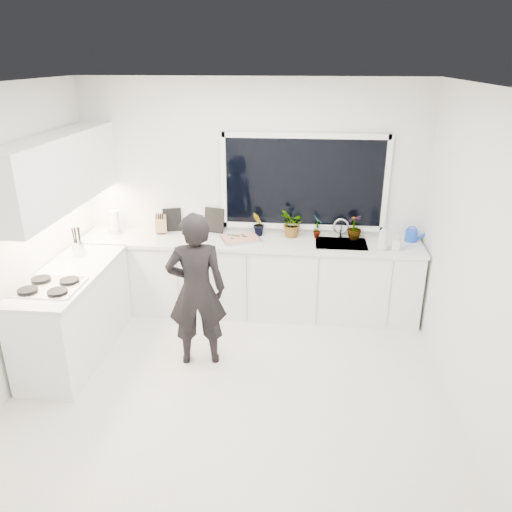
# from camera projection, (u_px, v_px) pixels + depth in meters

# --- Properties ---
(floor) EXTENTS (4.00, 3.50, 0.02)m
(floor) POSITION_uv_depth(u_px,v_px,m) (233.00, 383.00, 4.78)
(floor) COLOR beige
(floor) RESTS_ON ground
(wall_back) EXTENTS (4.00, 0.02, 2.70)m
(wall_back) POSITION_uv_depth(u_px,v_px,m) (252.00, 197.00, 5.89)
(wall_back) COLOR white
(wall_back) RESTS_ON ground
(wall_left) EXTENTS (0.02, 3.50, 2.70)m
(wall_left) POSITION_uv_depth(u_px,v_px,m) (8.00, 243.00, 4.46)
(wall_left) COLOR white
(wall_left) RESTS_ON ground
(wall_right) EXTENTS (0.02, 3.50, 2.70)m
(wall_right) POSITION_uv_depth(u_px,v_px,m) (473.00, 260.00, 4.08)
(wall_right) COLOR white
(wall_right) RESTS_ON ground
(ceiling) EXTENTS (4.00, 3.50, 0.02)m
(ceiling) POSITION_uv_depth(u_px,v_px,m) (226.00, 83.00, 3.76)
(ceiling) COLOR white
(ceiling) RESTS_ON wall_back
(window) EXTENTS (1.80, 0.02, 1.00)m
(window) POSITION_uv_depth(u_px,v_px,m) (304.00, 182.00, 5.73)
(window) COLOR black
(window) RESTS_ON wall_back
(base_cabinets_back) EXTENTS (3.92, 0.58, 0.88)m
(base_cabinets_back) POSITION_uv_depth(u_px,v_px,m) (250.00, 278.00, 5.95)
(base_cabinets_back) COLOR white
(base_cabinets_back) RESTS_ON floor
(base_cabinets_left) EXTENTS (0.58, 1.60, 0.88)m
(base_cabinets_left) POSITION_uv_depth(u_px,v_px,m) (75.00, 315.00, 5.09)
(base_cabinets_left) COLOR white
(base_cabinets_left) RESTS_ON floor
(countertop_back) EXTENTS (3.94, 0.62, 0.04)m
(countertop_back) POSITION_uv_depth(u_px,v_px,m) (249.00, 242.00, 5.76)
(countertop_back) COLOR silver
(countertop_back) RESTS_ON base_cabinets_back
(countertop_left) EXTENTS (0.62, 1.60, 0.04)m
(countertop_left) POSITION_uv_depth(u_px,v_px,m) (69.00, 274.00, 4.92)
(countertop_left) COLOR silver
(countertop_left) RESTS_ON base_cabinets_left
(upper_cabinets) EXTENTS (0.34, 2.10, 0.70)m
(upper_cabinets) POSITION_uv_depth(u_px,v_px,m) (60.00, 171.00, 4.90)
(upper_cabinets) COLOR white
(upper_cabinets) RESTS_ON wall_left
(sink) EXTENTS (0.58, 0.42, 0.14)m
(sink) POSITION_uv_depth(u_px,v_px,m) (341.00, 247.00, 5.69)
(sink) COLOR silver
(sink) RESTS_ON countertop_back
(faucet) EXTENTS (0.03, 0.03, 0.22)m
(faucet) POSITION_uv_depth(u_px,v_px,m) (341.00, 229.00, 5.81)
(faucet) COLOR silver
(faucet) RESTS_ON countertop_back
(stovetop) EXTENTS (0.56, 0.48, 0.03)m
(stovetop) POSITION_uv_depth(u_px,v_px,m) (49.00, 286.00, 4.58)
(stovetop) COLOR black
(stovetop) RESTS_ON countertop_left
(person) EXTENTS (0.64, 0.48, 1.58)m
(person) POSITION_uv_depth(u_px,v_px,m) (196.00, 290.00, 4.83)
(person) COLOR black
(person) RESTS_ON floor
(pizza_tray) EXTENTS (0.52, 0.46, 0.03)m
(pizza_tray) POSITION_uv_depth(u_px,v_px,m) (241.00, 240.00, 5.74)
(pizza_tray) COLOR silver
(pizza_tray) RESTS_ON countertop_back
(pizza) EXTENTS (0.47, 0.41, 0.01)m
(pizza) POSITION_uv_depth(u_px,v_px,m) (241.00, 238.00, 5.74)
(pizza) COLOR red
(pizza) RESTS_ON pizza_tray
(watering_can) EXTENTS (0.18, 0.18, 0.13)m
(watering_can) POSITION_uv_depth(u_px,v_px,m) (411.00, 236.00, 5.71)
(watering_can) COLOR blue
(watering_can) RESTS_ON countertop_back
(paper_towel_roll) EXTENTS (0.12, 0.12, 0.26)m
(paper_towel_roll) POSITION_uv_depth(u_px,v_px,m) (115.00, 222.00, 5.96)
(paper_towel_roll) COLOR white
(paper_towel_roll) RESTS_ON countertop_back
(knife_block) EXTENTS (0.15, 0.13, 0.22)m
(knife_block) POSITION_uv_depth(u_px,v_px,m) (161.00, 224.00, 5.96)
(knife_block) COLOR olive
(knife_block) RESTS_ON countertop_back
(utensil_crock) EXTENTS (0.17, 0.17, 0.16)m
(utensil_crock) POSITION_uv_depth(u_px,v_px,m) (78.00, 248.00, 5.30)
(utensil_crock) COLOR #B4B5B9
(utensil_crock) RESTS_ON countertop_left
(picture_frame_large) EXTENTS (0.22, 0.08, 0.28)m
(picture_frame_large) POSITION_uv_depth(u_px,v_px,m) (172.00, 220.00, 6.03)
(picture_frame_large) COLOR black
(picture_frame_large) RESTS_ON countertop_back
(picture_frame_small) EXTENTS (0.25, 0.09, 0.30)m
(picture_frame_small) POSITION_uv_depth(u_px,v_px,m) (214.00, 220.00, 5.97)
(picture_frame_small) COLOR black
(picture_frame_small) RESTS_ON countertop_back
(herb_plants) EXTENTS (1.29, 0.36, 0.33)m
(herb_plants) POSITION_uv_depth(u_px,v_px,m) (301.00, 225.00, 5.80)
(herb_plants) COLOR #26662D
(herb_plants) RESTS_ON countertop_back
(soap_bottles) EXTENTS (0.28, 0.16, 0.30)m
(soap_bottles) POSITION_uv_depth(u_px,v_px,m) (387.00, 238.00, 5.43)
(soap_bottles) COLOR #D8BF66
(soap_bottles) RESTS_ON countertop_back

